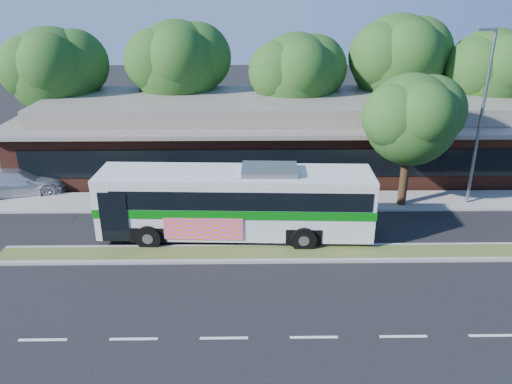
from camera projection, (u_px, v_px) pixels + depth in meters
ground at (300, 262)px, 21.25m from camera, size 120.00×120.00×0.00m
median_strip at (298, 253)px, 21.77m from camera, size 26.00×1.10×0.15m
sidewalk at (288, 201)px, 27.15m from camera, size 44.00×2.60×0.12m
plaza_building at (282, 132)px, 32.48m from camera, size 33.20×11.20×4.45m
lamp_post at (481, 115)px, 25.09m from camera, size 0.93×0.18×9.07m
tree_bg_a at (60, 69)px, 32.86m from camera, size 6.47×5.80×8.63m
tree_bg_b at (183, 63)px, 33.80m from camera, size 6.69×6.00×9.00m
tree_bg_c at (302, 73)px, 33.18m from camera, size 6.24×5.60×8.26m
tree_bg_d at (404, 58)px, 33.90m from camera, size 6.91×6.20×9.37m
tree_bg_e at (496, 70)px, 33.31m from camera, size 6.47×5.80×8.50m
transit_bus at (237, 198)px, 22.70m from camera, size 12.50×3.27×3.48m
sedan at (18, 182)px, 27.98m from camera, size 5.55×3.36×1.50m
sidewalk_tree at (417, 117)px, 25.02m from camera, size 5.15×4.62×7.02m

